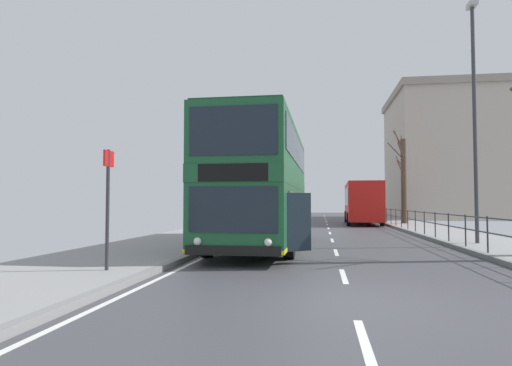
{
  "coord_description": "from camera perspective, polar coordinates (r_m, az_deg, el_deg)",
  "views": [
    {
      "loc": [
        -0.5,
        -7.57,
        1.63
      ],
      "look_at": [
        -2.83,
        8.54,
        2.36
      ],
      "focal_mm": 31.22,
      "sensor_mm": 36.0,
      "label": 1
    }
  ],
  "objects": [
    {
      "name": "bus_stop_sign_near",
      "position": [
        10.48,
        -18.45,
        -1.56
      ],
      "size": [
        0.08,
        0.44,
        2.69
      ],
      "color": "#2D2D33",
      "rests_on": "ground"
    },
    {
      "name": "background_bus_far_lane",
      "position": [
        35.71,
        13.47,
        -2.37
      ],
      "size": [
        2.8,
        9.8,
        3.16
      ],
      "color": "red",
      "rests_on": "ground"
    },
    {
      "name": "background_building_00",
      "position": [
        51.68,
        23.83,
        3.28
      ],
      "size": [
        12.54,
        14.14,
        13.38
      ],
      "color": "#B2A899",
      "rests_on": "ground"
    },
    {
      "name": "double_decker_bus_main",
      "position": [
        16.5,
        0.91,
        -0.32
      ],
      "size": [
        3.27,
        11.18,
        4.35
      ],
      "color": "#19512D",
      "rests_on": "ground"
    },
    {
      "name": "bare_tree_far_00",
      "position": [
        34.74,
        18.37,
        0.63
      ],
      "size": [
        1.42,
        2.93,
        7.02
      ],
      "color": "#4C3D2D",
      "rests_on": "ground"
    },
    {
      "name": "street_lamp_far_side",
      "position": [
        18.89,
        26.18,
        9.01
      ],
      "size": [
        0.28,
        0.6,
        9.14
      ],
      "color": "#38383D",
      "rests_on": "ground"
    },
    {
      "name": "pedestrian_railing_far_kerb",
      "position": [
        22.96,
        20.76,
        -4.3
      ],
      "size": [
        0.05,
        32.81,
        1.09
      ],
      "color": "#2D3338",
      "rests_on": "ground"
    },
    {
      "name": "ground",
      "position": [
        7.74,
        6.66,
        -14.42
      ],
      "size": [
        15.8,
        140.0,
        0.2
      ],
      "color": "#414146"
    }
  ]
}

